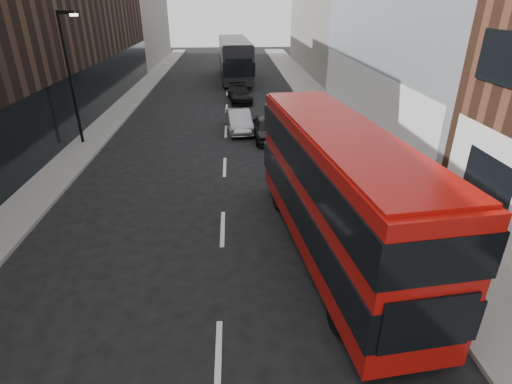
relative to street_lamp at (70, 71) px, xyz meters
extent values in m
cube|color=slate|center=(15.72, 7.00, -4.11)|extent=(3.00, 80.00, 0.15)
cube|color=slate|center=(0.22, 7.00, -4.11)|extent=(2.00, 80.00, 0.15)
cube|color=silver|center=(17.37, 3.00, -2.28)|extent=(0.35, 21.00, 3.80)
cube|color=black|center=(-3.28, 12.00, 2.82)|extent=(5.00, 24.00, 14.00)
cube|color=slate|center=(-3.28, 34.00, 2.32)|extent=(5.00, 20.00, 13.00)
cylinder|color=black|center=(-0.08, 0.00, -0.53)|extent=(0.16, 0.16, 7.00)
cube|color=black|center=(0.32, 0.00, 2.87)|extent=(0.90, 0.15, 0.18)
cube|color=#FFF2CC|center=(0.72, 0.00, 2.75)|extent=(0.35, 0.22, 0.12)
cube|color=#AE0F0A|center=(11.87, -11.71, -1.89)|extent=(3.60, 10.71, 3.82)
cube|color=black|center=(11.87, -11.71, -2.51)|extent=(3.72, 10.77, 1.05)
cube|color=black|center=(11.87, -11.71, -0.89)|extent=(3.72, 10.77, 1.05)
cube|color=black|center=(12.49, -16.95, -2.37)|extent=(2.02, 0.32, 1.34)
cube|color=black|center=(11.25, -6.46, -2.37)|extent=(2.02, 0.32, 1.34)
cube|color=#AE0F0A|center=(11.87, -11.71, 0.05)|extent=(3.45, 10.28, 0.12)
cylinder|color=black|center=(10.44, -8.49, -3.70)|extent=(0.40, 0.98, 0.95)
cylinder|color=black|center=(12.51, -8.25, -3.70)|extent=(0.40, 0.98, 0.95)
cylinder|color=black|center=(11.22, -15.16, -3.70)|extent=(0.40, 0.98, 0.95)
cylinder|color=black|center=(13.30, -14.92, -3.70)|extent=(0.40, 0.98, 0.95)
cube|color=black|center=(9.02, 20.18, -2.00)|extent=(3.44, 12.45, 3.47)
cube|color=black|center=(9.02, 20.18, -2.22)|extent=(3.57, 12.51, 1.23)
cube|color=black|center=(9.34, 14.00, -2.05)|extent=(2.38, 0.20, 1.57)
cube|color=black|center=(8.69, 26.36, -2.05)|extent=(2.38, 0.20, 1.57)
cube|color=black|center=(9.02, 20.18, -0.23)|extent=(3.31, 11.95, 0.12)
cylinder|color=black|center=(7.56, 24.05, -3.62)|extent=(0.39, 1.14, 1.12)
cylinder|color=black|center=(10.06, 24.18, -3.62)|extent=(0.39, 1.14, 1.12)
cylinder|color=black|center=(7.98, 16.18, -3.62)|extent=(0.39, 1.14, 1.12)
cylinder|color=black|center=(10.47, 16.31, -3.62)|extent=(0.39, 1.14, 1.12)
imported|color=black|center=(10.70, 0.35, -3.52)|extent=(1.74, 3.97, 1.33)
imported|color=gray|center=(9.09, 2.13, -3.52)|extent=(1.76, 4.13, 1.32)
imported|color=black|center=(9.31, 10.30, -3.56)|extent=(2.18, 4.42, 1.23)
camera|label=1|loc=(8.72, -22.75, 3.48)|focal=28.00mm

